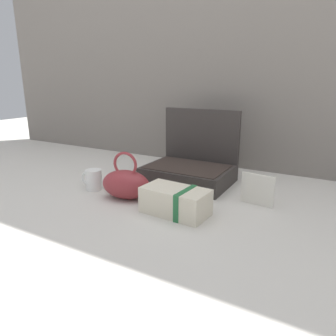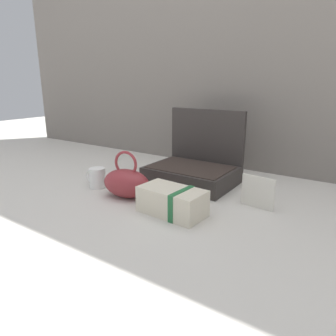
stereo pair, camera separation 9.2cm
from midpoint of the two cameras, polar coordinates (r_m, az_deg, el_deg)
ground_plane at (r=1.24m, az=-1.06°, el=-5.47°), size 6.00×6.00×0.00m
back_wall at (r=1.70m, az=9.74°, el=24.11°), size 3.20×0.06×1.40m
open_suitcase at (r=1.41m, az=2.43°, el=0.35°), size 0.37×0.29×0.32m
teal_pouch_handbag at (r=1.23m, az=-9.93°, el=-2.90°), size 0.21×0.15×0.19m
cream_toiletry_bag at (r=1.07m, az=-0.92°, el=-6.19°), size 0.24×0.14×0.10m
coffee_mug at (r=1.36m, az=-15.53°, el=-2.09°), size 0.10×0.07×0.09m
info_card_left at (r=1.18m, az=14.07°, el=-3.92°), size 0.13×0.02×0.12m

